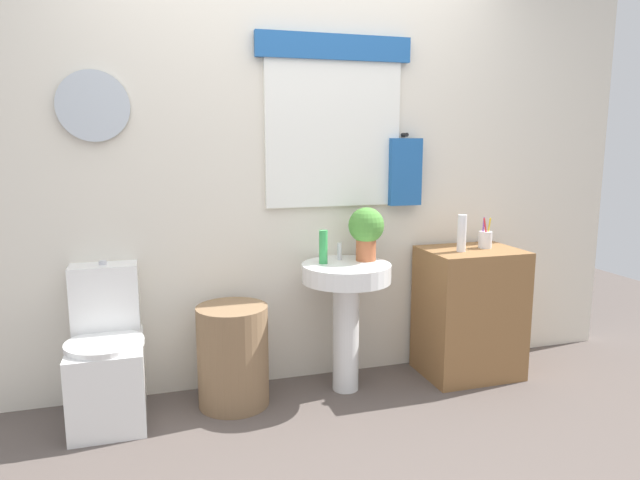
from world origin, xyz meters
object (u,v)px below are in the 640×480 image
object	(u,v)px
laundry_hamper	(233,356)
pedestal_sink	(346,296)
wooden_cabinet	(469,312)
potted_plant	(366,229)
toothbrush_cup	(485,239)
toilet	(107,361)
soap_bottle	(323,247)
lotion_bottle	(462,233)

from	to	relation	value
laundry_hamper	pedestal_sink	size ratio (longest dim) A/B	0.74
wooden_cabinet	potted_plant	world-z (taller)	potted_plant
wooden_cabinet	toothbrush_cup	xyz separation A→B (m)	(0.10, 0.02, 0.44)
toilet	wooden_cabinet	world-z (taller)	toilet
pedestal_sink	soap_bottle	distance (m)	0.31
toilet	laundry_hamper	size ratio (longest dim) A/B	1.46
wooden_cabinet	soap_bottle	xyz separation A→B (m)	(-0.92, 0.05, 0.45)
lotion_bottle	toothbrush_cup	distance (m)	0.22
laundry_hamper	lotion_bottle	bearing A→B (deg)	-1.70
wooden_cabinet	toothbrush_cup	bearing A→B (deg)	11.33
wooden_cabinet	soap_bottle	size ratio (longest dim) A/B	4.13
toilet	soap_bottle	world-z (taller)	soap_bottle
potted_plant	toothbrush_cup	bearing A→B (deg)	-3.02
laundry_hamper	potted_plant	xyz separation A→B (m)	(0.79, 0.06, 0.65)
pedestal_sink	toothbrush_cup	distance (m)	0.94
lotion_bottle	potted_plant	bearing A→B (deg)	169.87
toothbrush_cup	soap_bottle	bearing A→B (deg)	178.31
pedestal_sink	soap_bottle	xyz separation A→B (m)	(-0.12, 0.05, 0.28)
wooden_cabinet	potted_plant	xyz separation A→B (m)	(-0.66, 0.06, 0.53)
toilet	wooden_cabinet	distance (m)	2.09
soap_bottle	lotion_bottle	bearing A→B (deg)	-6.27
pedestal_sink	toothbrush_cup	size ratio (longest dim) A/B	4.02
wooden_cabinet	soap_bottle	bearing A→B (deg)	176.89
wooden_cabinet	lotion_bottle	world-z (taller)	lotion_bottle
pedestal_sink	lotion_bottle	bearing A→B (deg)	-3.27
toilet	pedestal_sink	world-z (taller)	toilet
laundry_hamper	pedestal_sink	distance (m)	0.71
toilet	lotion_bottle	distance (m)	2.07
laundry_hamper	potted_plant	size ratio (longest dim) A/B	1.80
pedestal_sink	wooden_cabinet	world-z (taller)	wooden_cabinet
laundry_hamper	soap_bottle	world-z (taller)	soap_bottle
potted_plant	toothbrush_cup	size ratio (longest dim) A/B	1.66
pedestal_sink	toothbrush_cup	xyz separation A→B (m)	(0.90, 0.02, 0.28)
toothbrush_cup	wooden_cabinet	bearing A→B (deg)	-168.67
toilet	toothbrush_cup	world-z (taller)	toothbrush_cup
toilet	laundry_hamper	bearing A→B (deg)	-3.13
laundry_hamper	wooden_cabinet	world-z (taller)	wooden_cabinet
soap_bottle	potted_plant	distance (m)	0.27
toilet	wooden_cabinet	xyz separation A→B (m)	(2.09, -0.04, 0.09)
toilet	lotion_bottle	size ratio (longest dim) A/B	3.72
toilet	pedestal_sink	bearing A→B (deg)	-1.56
pedestal_sink	lotion_bottle	world-z (taller)	lotion_bottle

